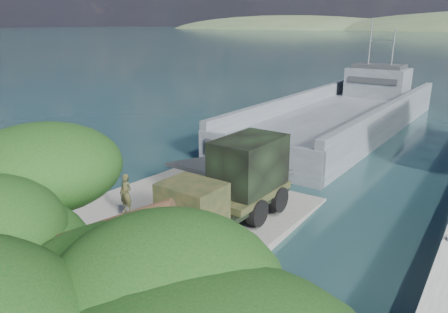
{
  "coord_description": "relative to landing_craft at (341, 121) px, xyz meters",
  "views": [
    {
      "loc": [
        12.18,
        -12.98,
        9.09
      ],
      "look_at": [
        -0.2,
        6.0,
        2.1
      ],
      "focal_mm": 35.0,
      "sensor_mm": 36.0,
      "label": 1
    }
  ],
  "objects": [
    {
      "name": "boat_ramp",
      "position": [
        -0.35,
        -24.87,
        -0.59
      ],
      "size": [
        10.0,
        18.0,
        0.5
      ],
      "primitive_type": "cube",
      "color": "slate",
      "rests_on": "ground"
    },
    {
      "name": "soldier",
      "position": [
        -1.66,
        -24.14,
        0.57
      ],
      "size": [
        0.67,
        0.44,
        1.82
      ],
      "primitive_type": "imported",
      "rotation": [
        0.0,
        0.0,
        0.01
      ],
      "color": "black",
      "rests_on": "boat_ramp"
    },
    {
      "name": "landing_craft",
      "position": [
        0.0,
        0.0,
        0.0
      ],
      "size": [
        9.77,
        34.65,
        10.21
      ],
      "rotation": [
        0.0,
        0.0,
        -0.03
      ],
      "color": "#4E555C",
      "rests_on": "ground"
    },
    {
      "name": "military_truck",
      "position": [
        2.38,
        -21.76,
        1.46
      ],
      "size": [
        2.91,
        7.93,
        3.62
      ],
      "rotation": [
        0.0,
        0.0,
        -0.05
      ],
      "color": "black",
      "rests_on": "boat_ramp"
    },
    {
      "name": "shoreline_rocks",
      "position": [
        -6.55,
        -23.37,
        -0.84
      ],
      "size": [
        3.2,
        5.6,
        0.9
      ],
      "primitive_type": null,
      "color": "#4D4D4B",
      "rests_on": "ground"
    },
    {
      "name": "ground",
      "position": [
        -0.35,
        -23.87,
        -0.84
      ],
      "size": [
        1400.0,
        1400.0,
        0.0
      ],
      "primitive_type": "plane",
      "color": "#183839",
      "rests_on": "ground"
    }
  ]
}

